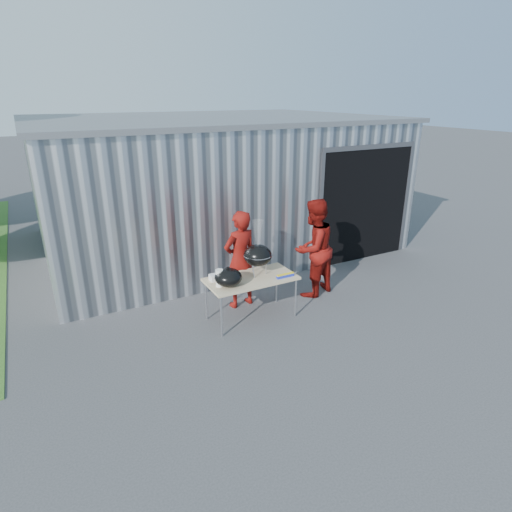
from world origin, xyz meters
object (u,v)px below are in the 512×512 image
folding_table (251,280)px  person_cook (240,260)px  kettle_grill (258,252)px  person_bystander (313,248)px

folding_table → person_cook: (0.06, 0.52, 0.17)m
kettle_grill → person_cook: bearing=102.9°
folding_table → person_bystander: person_bystander is taller
kettle_grill → person_bystander: size_ratio=0.51×
folding_table → person_bystander: bearing=11.8°
folding_table → kettle_grill: bearing=22.8°
folding_table → person_cook: bearing=83.6°
folding_table → person_bystander: size_ratio=0.81×
folding_table → kettle_grill: kettle_grill is taller
folding_table → kettle_grill: size_ratio=1.58×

